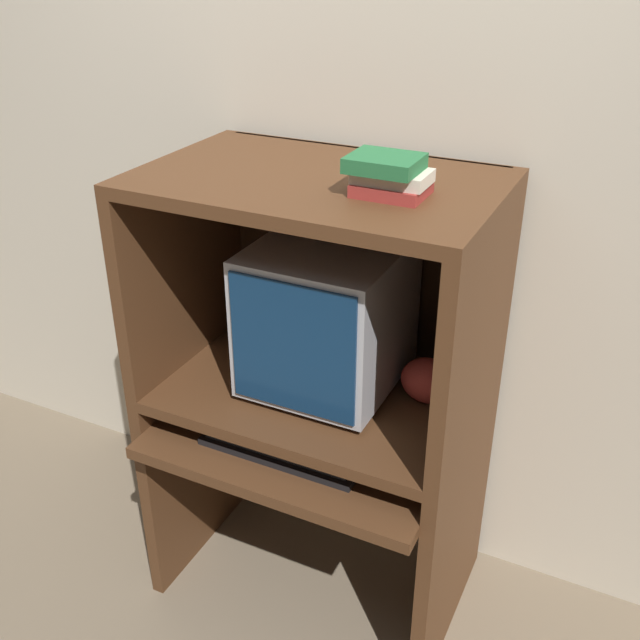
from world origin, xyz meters
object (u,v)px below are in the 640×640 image
(mouse, at_px, (384,474))
(snack_bag, at_px, (429,381))
(keyboard, at_px, (284,448))
(crt_monitor, at_px, (328,316))
(book_stack, at_px, (389,175))

(mouse, distance_m, snack_bag, 0.29)
(keyboard, bearing_deg, snack_bag, 38.79)
(mouse, relative_size, snack_bag, 0.40)
(snack_bag, bearing_deg, mouse, -97.19)
(crt_monitor, xyz_separation_m, keyboard, (-0.03, -0.22, -0.32))
(keyboard, distance_m, snack_bag, 0.45)
(keyboard, height_order, book_stack, book_stack)
(snack_bag, bearing_deg, keyboard, -141.21)
(keyboard, distance_m, mouse, 0.29)
(crt_monitor, relative_size, book_stack, 2.37)
(keyboard, relative_size, book_stack, 2.55)
(mouse, xyz_separation_m, snack_bag, (0.03, 0.24, 0.16))
(snack_bag, bearing_deg, book_stack, -126.51)
(snack_bag, relative_size, book_stack, 0.87)
(mouse, bearing_deg, snack_bag, 82.81)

